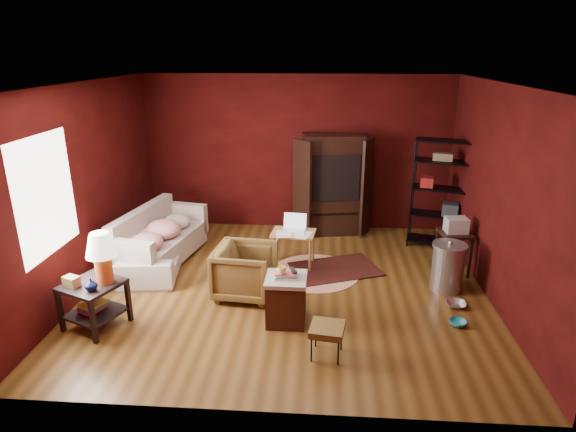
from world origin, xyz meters
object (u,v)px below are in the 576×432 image
sofa (156,239)px  armchair (245,269)px  wire_shelving (440,189)px  laptop_desk (294,235)px  side_table (97,272)px  tv_armoire (332,183)px  hamper (286,299)px

sofa → armchair: (1.55, -0.95, -0.00)m
armchair → wire_shelving: 3.61m
wire_shelving → laptop_desk: bearing=-142.2°
side_table → wire_shelving: wire_shelving is taller
armchair → tv_armoire: 2.82m
armchair → side_table: side_table is taller
hamper → laptop_desk: size_ratio=0.86×
hamper → wire_shelving: bearing=47.8°
wire_shelving → armchair: bearing=-130.6°
hamper → laptop_desk: 1.65m
side_table → armchair: bearing=28.4°
sofa → side_table: side_table is taller
laptop_desk → tv_armoire: tv_armoire is taller
laptop_desk → side_table: bearing=-133.4°
sofa → laptop_desk: size_ratio=2.52×
side_table → wire_shelving: bearing=31.8°
sofa → hamper: 2.67m
sofa → armchair: sofa is taller
armchair → laptop_desk: size_ratio=0.98×
armchair → tv_armoire: size_ratio=0.44×
laptop_desk → tv_armoire: bearing=74.2°
side_table → hamper: side_table is taller
sofa → tv_armoire: tv_armoire is taller
wire_shelving → side_table: bearing=-132.4°
sofa → wire_shelving: bearing=-84.6°
hamper → laptop_desk: laptop_desk is taller
hamper → tv_armoire: size_ratio=0.39×
laptop_desk → wire_shelving: (2.37, 0.96, 0.51)m
armchair → wire_shelving: size_ratio=0.43×
tv_armoire → side_table: bearing=-139.1°
hamper → tv_armoire: 3.25m
sofa → laptop_desk: laptop_desk is taller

